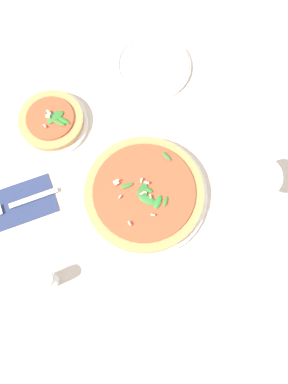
# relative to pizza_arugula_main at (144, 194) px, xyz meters

# --- Properties ---
(ground_plane) EXTENTS (6.00, 6.00, 0.00)m
(ground_plane) POSITION_rel_pizza_arugula_main_xyz_m (-0.03, -0.01, -0.02)
(ground_plane) COLOR beige
(pizza_arugula_main) EXTENTS (0.31, 0.31, 0.05)m
(pizza_arugula_main) POSITION_rel_pizza_arugula_main_xyz_m (0.00, 0.00, 0.00)
(pizza_arugula_main) COLOR white
(pizza_arugula_main) RESTS_ON ground_plane
(pizza_personal_side) EXTENTS (0.18, 0.18, 0.05)m
(pizza_personal_side) POSITION_rel_pizza_arugula_main_xyz_m (0.11, -0.28, -0.00)
(pizza_personal_side) COLOR white
(pizza_personal_side) RESTS_ON ground_plane
(wine_glass) EXTENTS (0.09, 0.09, 0.15)m
(wine_glass) POSITION_rel_pizza_arugula_main_xyz_m (-0.21, 0.12, 0.08)
(wine_glass) COLOR white
(wine_glass) RESTS_ON ground_plane
(napkin) EXTENTS (0.17, 0.12, 0.01)m
(napkin) POSITION_rel_pizza_arugula_main_xyz_m (0.26, -0.13, -0.01)
(napkin) COLOR navy
(napkin) RESTS_ON ground_plane
(fork) EXTENTS (0.19, 0.04, 0.00)m
(fork) POSITION_rel_pizza_arugula_main_xyz_m (0.27, -0.13, -0.01)
(fork) COLOR silver
(fork) RESTS_ON ground_plane
(side_plate_white) EXTENTS (0.20, 0.20, 0.02)m
(side_plate_white) POSITION_rel_pizza_arugula_main_xyz_m (-0.19, -0.30, -0.01)
(side_plate_white) COLOR white
(side_plate_white) RESTS_ON ground_plane
(shaker_pepper) EXTENTS (0.03, 0.03, 0.07)m
(shaker_pepper) POSITION_rel_pizza_arugula_main_xyz_m (0.28, 0.08, 0.02)
(shaker_pepper) COLOR silver
(shaker_pepper) RESTS_ON ground_plane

